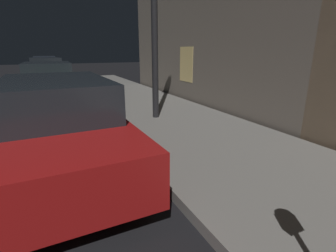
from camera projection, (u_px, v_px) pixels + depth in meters
car_red at (59, 123)px, 4.09m from camera, size 2.00×4.58×1.43m
car_green at (49, 82)px, 9.48m from camera, size 2.11×4.42×1.43m
car_black at (46, 70)px, 15.17m from camera, size 2.29×4.26×1.43m
car_blue at (45, 65)px, 19.90m from camera, size 1.98×4.06×1.43m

